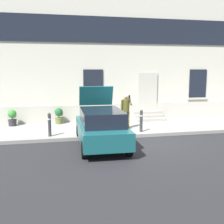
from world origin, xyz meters
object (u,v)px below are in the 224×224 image
object	(u,v)px
hatchback_car_teal	(101,127)
planter_charcoal	(12,117)
bollard_far_left	(50,124)
planter_olive	(59,115)
bollard_near_person	(141,120)
planter_cream	(103,114)
person_on_phone	(126,109)

from	to	relation	value
hatchback_car_teal	planter_charcoal	bearing A→B (deg)	132.70
bollard_far_left	planter_olive	size ratio (longest dim) A/B	1.22
hatchback_car_teal	bollard_near_person	size ratio (longest dim) A/B	3.93
planter_charcoal	planter_cream	world-z (taller)	same
bollard_near_person	planter_charcoal	distance (m)	6.68
planter_olive	hatchback_car_teal	bearing A→B (deg)	-70.28
bollard_far_left	planter_cream	world-z (taller)	bollard_far_left
bollard_near_person	bollard_far_left	distance (m)	4.19
hatchback_car_teal	planter_cream	xyz separation A→B (m)	(0.83, 4.27, -0.19)
bollard_near_person	planter_charcoal	bearing A→B (deg)	155.93
planter_cream	bollard_far_left	bearing A→B (deg)	-136.27
bollard_far_left	planter_olive	xyz separation A→B (m)	(0.48, 2.79, -0.11)
person_on_phone	planter_charcoal	bearing A→B (deg)	171.75
planter_cream	bollard_near_person	bearing A→B (deg)	-63.95
planter_olive	planter_cream	distance (m)	2.38
bollard_near_person	planter_cream	world-z (taller)	bollard_near_person
bollard_far_left	bollard_near_person	bearing A→B (deg)	0.00
planter_olive	planter_cream	world-z (taller)	same
bollard_near_person	person_on_phone	distance (m)	1.07
hatchback_car_teal	bollard_far_left	world-z (taller)	hatchback_car_teal
bollard_near_person	bollard_far_left	xyz separation A→B (m)	(-4.19, 0.00, 0.00)
person_on_phone	planter_cream	world-z (taller)	person_on_phone
bollard_far_left	planter_charcoal	world-z (taller)	bollard_far_left
planter_charcoal	bollard_near_person	bearing A→B (deg)	-24.07
hatchback_car_teal	bollard_far_left	bearing A→B (deg)	142.87
bollard_near_person	planter_olive	world-z (taller)	bollard_near_person
hatchback_car_teal	planter_olive	distance (m)	4.59
person_on_phone	planter_cream	xyz separation A→B (m)	(-0.81, 1.91, -0.55)
planter_olive	planter_cream	xyz separation A→B (m)	(2.38, -0.05, 0.00)
bollard_far_left	planter_charcoal	xyz separation A→B (m)	(-1.90, 2.72, -0.11)
bollard_near_person	planter_olive	distance (m)	4.65
hatchback_car_teal	planter_olive	world-z (taller)	hatchback_car_teal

